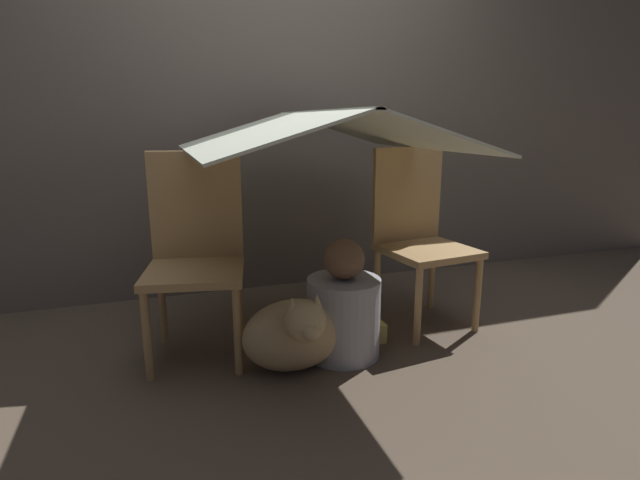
{
  "coord_description": "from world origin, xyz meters",
  "views": [
    {
      "loc": [
        -0.76,
        -2.2,
        1.1
      ],
      "look_at": [
        0.0,
        0.06,
        0.53
      ],
      "focal_mm": 28.0,
      "sensor_mm": 36.0,
      "label": 1
    }
  ],
  "objects_px": {
    "chair_right": "(418,231)",
    "dog": "(295,333)",
    "chair_left": "(196,248)",
    "person_front": "(344,310)"
  },
  "relations": [
    {
      "from": "chair_right",
      "to": "person_front",
      "type": "relative_size",
      "value": 1.68
    },
    {
      "from": "chair_left",
      "to": "dog",
      "type": "bearing_deg",
      "value": -32.98
    },
    {
      "from": "chair_right",
      "to": "chair_left",
      "type": "bearing_deg",
      "value": 173.07
    },
    {
      "from": "chair_right",
      "to": "dog",
      "type": "xyz_separation_m",
      "value": [
        -0.81,
        -0.37,
        -0.33
      ]
    },
    {
      "from": "dog",
      "to": "chair_right",
      "type": "bearing_deg",
      "value": 24.51
    },
    {
      "from": "person_front",
      "to": "dog",
      "type": "xyz_separation_m",
      "value": [
        -0.26,
        -0.09,
        -0.04
      ]
    },
    {
      "from": "chair_left",
      "to": "chair_right",
      "type": "relative_size",
      "value": 1.0
    },
    {
      "from": "chair_left",
      "to": "dog",
      "type": "distance_m",
      "value": 0.62
    },
    {
      "from": "chair_right",
      "to": "dog",
      "type": "relative_size",
      "value": 2.06
    },
    {
      "from": "chair_right",
      "to": "dog",
      "type": "distance_m",
      "value": 0.95
    }
  ]
}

